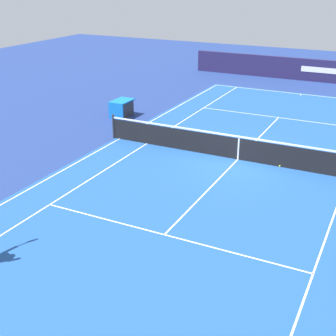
% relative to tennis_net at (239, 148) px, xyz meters
% --- Properties ---
extents(ground_plane, '(60.00, 60.00, 0.00)m').
position_rel_tennis_net_xyz_m(ground_plane, '(0.00, 0.00, -0.49)').
color(ground_plane, navy).
extents(court_slab, '(24.20, 11.40, 0.00)m').
position_rel_tennis_net_xyz_m(court_slab, '(0.00, 0.00, -0.49)').
color(court_slab, '#1E4C93').
rests_on(court_slab, ground_plane).
extents(court_line_markings, '(23.85, 11.05, 0.01)m').
position_rel_tennis_net_xyz_m(court_line_markings, '(0.00, 0.00, -0.49)').
color(court_line_markings, white).
rests_on(court_line_markings, ground_plane).
extents(tennis_net, '(0.10, 11.70, 1.08)m').
position_rel_tennis_net_xyz_m(tennis_net, '(0.00, 0.00, 0.00)').
color(tennis_net, '#2D2D33').
rests_on(tennis_net, ground_plane).
extents(stadium_barrier, '(0.26, 17.00, 1.47)m').
position_rel_tennis_net_xyz_m(stadium_barrier, '(-15.90, 0.00, 0.24)').
color(stadium_barrier, '#231E47').
rests_on(stadium_barrier, ground_plane).
extents(tennis_ball, '(0.07, 0.07, 0.07)m').
position_rel_tennis_net_xyz_m(tennis_ball, '(0.01, 1.67, -0.46)').
color(tennis_ball, '#CCE01E').
rests_on(tennis_ball, ground_plane).
extents(equipment_cart_tarped, '(1.25, 0.84, 0.85)m').
position_rel_tennis_net_xyz_m(equipment_cart_tarped, '(-2.99, -7.22, -0.05)').
color(equipment_cart_tarped, '#2D2D33').
rests_on(equipment_cart_tarped, ground_plane).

